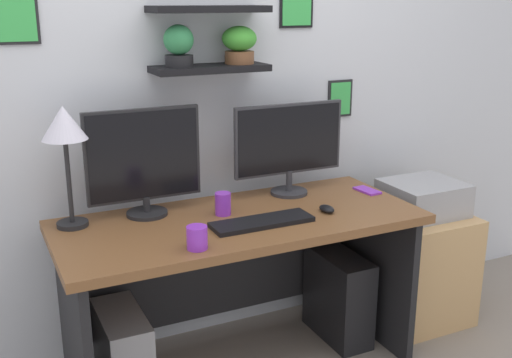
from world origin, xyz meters
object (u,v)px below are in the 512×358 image
object	(u,v)px
monitor_left	(144,160)
keyboard	(262,222)
desk_lamp	(64,131)
drawer_cabinet	(418,265)
pen_cup	(223,204)
printer	(423,198)
computer_tower_right	(338,296)
monitor_right	(289,144)
coffee_mug	(197,238)
desk	(236,258)
computer_tower_left	(123,354)
computer_mouse	(327,209)
cell_phone	(367,190)

from	to	relation	value
monitor_left	keyboard	world-z (taller)	monitor_left
desk_lamp	drawer_cabinet	world-z (taller)	desk_lamp
desk_lamp	pen_cup	bearing A→B (deg)	-12.60
printer	computer_tower_right	bearing A→B (deg)	-179.45
monitor_right	keyboard	size ratio (longest dim) A/B	1.28
monitor_left	monitor_right	bearing A→B (deg)	-0.01
coffee_mug	desk	bearing A→B (deg)	45.92
drawer_cabinet	computer_tower_left	xyz separation A→B (m)	(-1.60, -0.01, -0.10)
pen_cup	keyboard	bearing A→B (deg)	-60.87
computer_mouse	printer	bearing A→B (deg)	13.14
monitor_right	pen_cup	distance (m)	0.48
desk	pen_cup	size ratio (longest dim) A/B	15.87
desk_lamp	printer	distance (m)	1.81
monitor_left	pen_cup	size ratio (longest dim) A/B	5.03
computer_mouse	desk_lamp	distance (m)	1.16
desk_lamp	computer_tower_right	world-z (taller)	desk_lamp
desk_lamp	cell_phone	world-z (taller)	desk_lamp
desk	computer_tower_right	bearing A→B (deg)	0.19
cell_phone	computer_mouse	bearing A→B (deg)	-158.39
computer_mouse	computer_tower_right	size ratio (longest dim) A/B	0.20
keyboard	desk_lamp	bearing A→B (deg)	156.09
monitor_left	pen_cup	distance (m)	0.39
monitor_left	drawer_cabinet	bearing A→B (deg)	-6.28
keyboard	printer	size ratio (longest dim) A/B	1.16
computer_mouse	cell_phone	world-z (taller)	computer_mouse
computer_mouse	printer	world-z (taller)	computer_mouse
desk	printer	bearing A→B (deg)	0.36
computer_tower_right	monitor_left	bearing A→B (deg)	170.05
coffee_mug	drawer_cabinet	size ratio (longest dim) A/B	0.15
computer_tower_left	drawer_cabinet	bearing A→B (deg)	0.39
desk_lamp	pen_cup	world-z (taller)	desk_lamp
monitor_right	coffee_mug	xyz separation A→B (m)	(-0.64, -0.46, -0.20)
monitor_left	cell_phone	distance (m)	1.11
printer	computer_tower_left	world-z (taller)	printer
monitor_left	coffee_mug	distance (m)	0.51
monitor_right	cell_phone	bearing A→B (deg)	-21.55
pen_cup	printer	bearing A→B (deg)	-0.41
desk	computer_tower_right	world-z (taller)	desk
computer_tower_left	printer	bearing A→B (deg)	0.39
coffee_mug	pen_cup	size ratio (longest dim) A/B	0.90
computer_tower_left	computer_tower_right	world-z (taller)	computer_tower_right
monitor_right	pen_cup	bearing A→B (deg)	-159.96
cell_phone	computer_tower_left	size ratio (longest dim) A/B	0.35
drawer_cabinet	computer_tower_left	distance (m)	1.61
monitor_left	drawer_cabinet	size ratio (longest dim) A/B	0.86
keyboard	computer_tower_left	xyz separation A→B (m)	(-0.59, 0.16, -0.57)
monitor_left	drawer_cabinet	world-z (taller)	monitor_left
pen_cup	drawer_cabinet	size ratio (longest dim) A/B	0.17
pen_cup	computer_tower_left	bearing A→B (deg)	-177.76
keyboard	drawer_cabinet	bearing A→B (deg)	9.70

